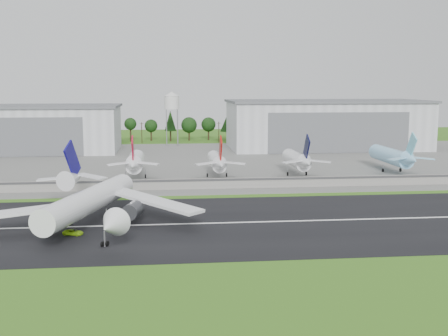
{
  "coord_description": "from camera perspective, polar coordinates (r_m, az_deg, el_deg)",
  "views": [
    {
      "loc": [
        -9.09,
        -121.03,
        33.08
      ],
      "look_at": [
        8.02,
        40.0,
        9.0
      ],
      "focal_mm": 45.0,
      "sensor_mm": 36.0,
      "label": 1
    }
  ],
  "objects": [
    {
      "name": "water_tower",
      "position": [
        306.18,
        -5.33,
        6.83
      ],
      "size": [
        8.4,
        8.4,
        29.4
      ],
      "color": "#99999E",
      "rests_on": "ground"
    },
    {
      "name": "utility_poles",
      "position": [
        322.86,
        -4.42,
        2.55
      ],
      "size": [
        230.0,
        3.0,
        12.0
      ],
      "primitive_type": null,
      "color": "black",
      "rests_on": "ground"
    },
    {
      "name": "treeline",
      "position": [
        337.78,
        -4.5,
        2.81
      ],
      "size": [
        320.0,
        16.0,
        22.0
      ],
      "primitive_type": null,
      "color": "black",
      "rests_on": "ground"
    },
    {
      "name": "main_airliner",
      "position": [
        134.79,
        -13.49,
        -3.85
      ],
      "size": [
        54.86,
        58.13,
        18.17
      ],
      "rotation": [
        0.0,
        0.0,
        2.85
      ],
      "color": "white",
      "rests_on": "runway"
    },
    {
      "name": "apron",
      "position": [
        243.45,
        -3.87,
        0.64
      ],
      "size": [
        320.0,
        150.0,
        0.1
      ],
      "primitive_type": "cube",
      "color": "slate",
      "rests_on": "ground"
    },
    {
      "name": "ground",
      "position": [
        125.8,
        -1.72,
        -6.79
      ],
      "size": [
        600.0,
        600.0,
        0.0
      ],
      "primitive_type": "plane",
      "color": "#346618",
      "rests_on": "ground"
    },
    {
      "name": "parked_jet_red_a",
      "position": [
        199.7,
        -9.03,
        0.61
      ],
      "size": [
        7.36,
        31.29,
        16.7
      ],
      "color": "white",
      "rests_on": "ground"
    },
    {
      "name": "ground_vehicle",
      "position": [
        129.4,
        -15.08,
        -6.32
      ],
      "size": [
        4.92,
        3.26,
        1.26
      ],
      "primitive_type": "imported",
      "rotation": [
        0.0,
        0.0,
        1.29
      ],
      "color": "#A4E11A",
      "rests_on": "runway"
    },
    {
      "name": "runway",
      "position": [
        135.44,
        -2.04,
        -5.66
      ],
      "size": [
        320.0,
        60.0,
        0.1
      ],
      "primitive_type": "cube",
      "color": "black",
      "rests_on": "ground"
    },
    {
      "name": "blast_fence",
      "position": [
        179.01,
        -3.06,
        -1.62
      ],
      "size": [
        240.0,
        0.61,
        3.5
      ],
      "color": "gray",
      "rests_on": "ground"
    },
    {
      "name": "hangar_west",
      "position": [
        295.39,
        -19.98,
        3.79
      ],
      "size": [
        97.0,
        44.0,
        23.2
      ],
      "color": "silver",
      "rests_on": "ground"
    },
    {
      "name": "parked_jet_skyblue",
      "position": [
        221.83,
        16.87,
        1.14
      ],
      "size": [
        7.36,
        37.29,
        16.78
      ],
      "color": "#8FCFF7",
      "rests_on": "ground"
    },
    {
      "name": "parked_jet_navy",
      "position": [
        205.12,
        7.54,
        0.81
      ],
      "size": [
        7.36,
        31.29,
        16.55
      ],
      "color": "white",
      "rests_on": "ground"
    },
    {
      "name": "parked_jet_red_b",
      "position": [
        200.27,
        -0.68,
        0.65
      ],
      "size": [
        7.36,
        31.29,
        16.37
      ],
      "color": "white",
      "rests_on": "ground"
    },
    {
      "name": "runway_centerline",
      "position": [
        135.42,
        -2.04,
        -5.64
      ],
      "size": [
        220.0,
        1.0,
        0.02
      ],
      "primitive_type": "cube",
      "color": "white",
      "rests_on": "runway"
    },
    {
      "name": "hangar_east",
      "position": [
        298.76,
        10.33,
        4.4
      ],
      "size": [
        102.0,
        47.0,
        25.2
      ],
      "color": "silver",
      "rests_on": "ground"
    }
  ]
}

